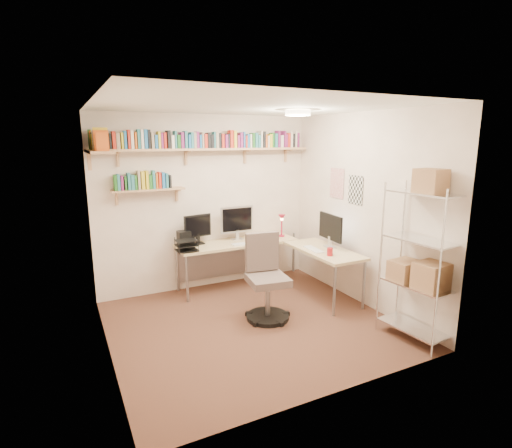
% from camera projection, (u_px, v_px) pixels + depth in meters
% --- Properties ---
extents(ground, '(3.20, 3.20, 0.00)m').
position_uv_depth(ground, '(253.00, 324.00, 4.75)').
color(ground, '#4F2E22').
rests_on(ground, ground).
extents(room_shell, '(3.24, 3.04, 2.52)m').
position_uv_depth(room_shell, '(253.00, 195.00, 4.43)').
color(room_shell, beige).
rests_on(room_shell, ground).
extents(wall_shelves, '(3.12, 1.09, 0.80)m').
position_uv_depth(wall_shelves, '(180.00, 149.00, 5.27)').
color(wall_shelves, tan).
rests_on(wall_shelves, ground).
extents(corner_desk, '(2.12, 1.79, 1.19)m').
position_uv_depth(corner_desk, '(252.00, 245.00, 5.68)').
color(corner_desk, beige).
rests_on(corner_desk, ground).
extents(office_chair, '(0.55, 0.56, 1.04)m').
position_uv_depth(office_chair, '(266.00, 283.00, 4.86)').
color(office_chair, black).
rests_on(office_chair, ground).
extents(wire_rack, '(0.42, 0.77, 1.87)m').
position_uv_depth(wire_rack, '(421.00, 253.00, 4.18)').
color(wire_rack, silver).
rests_on(wire_rack, ground).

